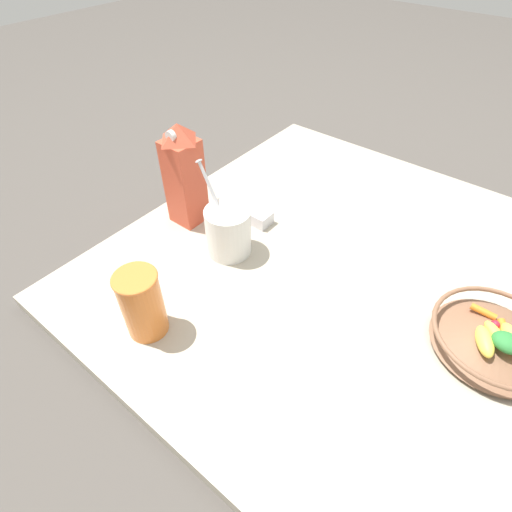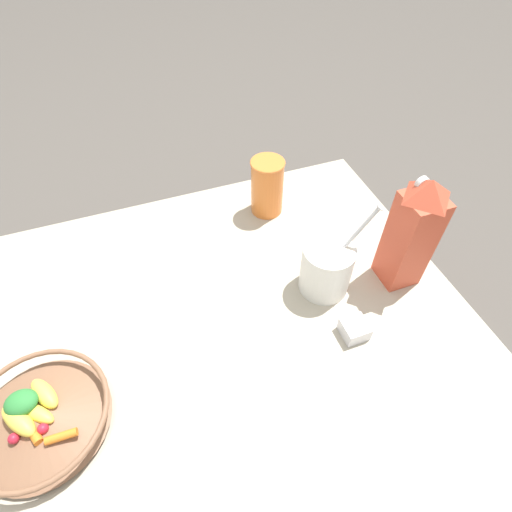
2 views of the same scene
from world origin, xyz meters
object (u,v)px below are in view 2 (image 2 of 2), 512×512
milk_carton (412,233)px  spice_jar (354,329)px  fruit_bowl (38,417)px  yogurt_tub (327,266)px  drinking_cup (267,186)px

milk_carton → spice_jar: 0.23m
fruit_bowl → milk_carton: milk_carton is taller
milk_carton → yogurt_tub: size_ratio=1.23×
milk_carton → drinking_cup: size_ratio=1.79×
drinking_cup → fruit_bowl: bearing=34.5°
drinking_cup → spice_jar: drinking_cup is taller
fruit_bowl → drinking_cup: drinking_cup is taller
drinking_cup → spice_jar: bearing=94.2°
fruit_bowl → yogurt_tub: bearing=-169.9°
milk_carton → fruit_bowl: bearing=5.8°
drinking_cup → yogurt_tub: bearing=95.5°
fruit_bowl → spice_jar: size_ratio=4.82×
drinking_cup → milk_carton: bearing=122.2°
fruit_bowl → milk_carton: (-0.78, -0.08, 0.11)m
milk_carton → spice_jar: bearing=31.9°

